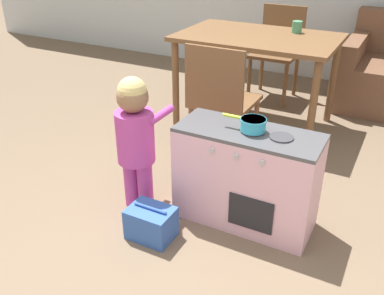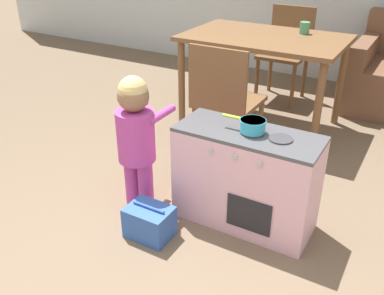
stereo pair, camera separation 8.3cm
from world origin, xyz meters
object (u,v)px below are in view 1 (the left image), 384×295
object	(u,v)px
dining_chair_far	(277,49)
child_figure	(135,132)
toy_pot	(253,124)
cup_on_table	(297,27)
play_kitchen	(246,177)
dining_chair_near	(221,99)
dining_table	(257,47)
toy_basket	(151,223)

from	to	relation	value
dining_chair_far	child_figure	bearing A→B (deg)	86.96
toy_pot	cup_on_table	distance (m)	1.58
play_kitchen	dining_chair_near	size ratio (longest dim) A/B	0.90
child_figure	dining_chair_near	distance (m)	0.78
dining_chair_near	dining_table	bearing A→B (deg)	91.70
play_kitchen	toy_basket	distance (m)	0.58
play_kitchen	toy_pot	distance (m)	0.33
toy_basket	toy_pot	bearing A→B (deg)	43.16
toy_pot	dining_table	distance (m)	1.41
toy_pot	play_kitchen	bearing A→B (deg)	-178.31
toy_pot	dining_chair_near	xyz separation A→B (m)	(-0.44, 0.59, -0.15)
toy_pot	dining_chair_near	distance (m)	0.75
play_kitchen	dining_chair_far	bearing A→B (deg)	103.64
child_figure	cup_on_table	xyz separation A→B (m)	(0.41, 1.72, 0.30)
dining_table	cup_on_table	world-z (taller)	cup_on_table
toy_pot	child_figure	world-z (taller)	child_figure
cup_on_table	play_kitchen	bearing A→B (deg)	-82.45
toy_pot	dining_table	world-z (taller)	dining_table
dining_chair_near	dining_chair_far	world-z (taller)	same
cup_on_table	toy_basket	bearing A→B (deg)	-95.51
dining_table	cup_on_table	xyz separation A→B (m)	(0.24, 0.22, 0.14)
toy_basket	dining_chair_near	size ratio (longest dim) A/B	0.29
play_kitchen	toy_basket	world-z (taller)	play_kitchen
child_figure	toy_basket	size ratio (longest dim) A/B	3.35
toy_basket	dining_chair_far	world-z (taller)	dining_chair_far
play_kitchen	dining_chair_far	xyz separation A→B (m)	(-0.50, 2.05, 0.18)
toy_basket	cup_on_table	xyz separation A→B (m)	(0.19, 1.93, 0.71)
toy_basket	dining_chair_far	size ratio (longest dim) A/B	0.29
toy_pot	cup_on_table	bearing A→B (deg)	98.14
play_kitchen	cup_on_table	bearing A→B (deg)	97.55
toy_basket	dining_chair_near	world-z (taller)	dining_chair_near
play_kitchen	cup_on_table	world-z (taller)	cup_on_table
toy_pot	dining_chair_near	bearing A→B (deg)	126.97
play_kitchen	child_figure	bearing A→B (deg)	-164.70
toy_basket	dining_table	bearing A→B (deg)	91.89
toy_basket	dining_chair_far	xyz separation A→B (m)	(-0.10, 2.43, 0.38)
toy_basket	dining_chair_near	bearing A→B (deg)	92.04
toy_pot	dining_chair_far	world-z (taller)	dining_chair_far
dining_chair_near	dining_chair_far	distance (m)	1.46
child_figure	play_kitchen	bearing A→B (deg)	15.30
dining_chair_far	toy_basket	bearing A→B (deg)	92.46
dining_table	dining_chair_far	size ratio (longest dim) A/B	1.46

